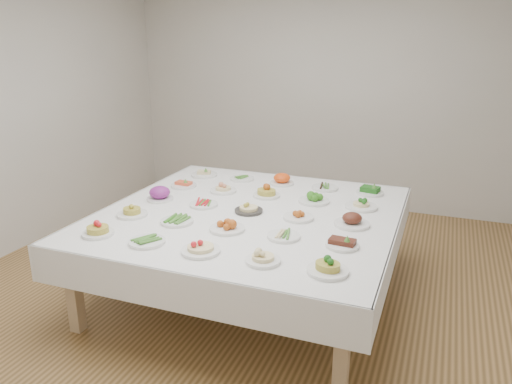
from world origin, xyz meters
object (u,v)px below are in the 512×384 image
(dish_0, at_px, (98,228))
(dish_12, at_px, (249,206))
(display_table, at_px, (250,219))
(dish_24, at_px, (370,189))

(dish_0, height_order, dish_12, dish_0)
(display_table, xyz_separation_m, dish_12, (-0.00, -0.01, 0.12))
(dish_12, bearing_deg, dish_0, -134.78)
(display_table, xyz_separation_m, dish_24, (0.86, 0.86, 0.11))
(dish_0, height_order, dish_24, dish_0)
(display_table, xyz_separation_m, dish_0, (-0.85, -0.86, 0.12))
(dish_24, bearing_deg, dish_12, -134.94)
(display_table, height_order, dish_0, dish_0)
(display_table, height_order, dish_24, dish_24)
(dish_0, relative_size, dish_24, 0.93)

